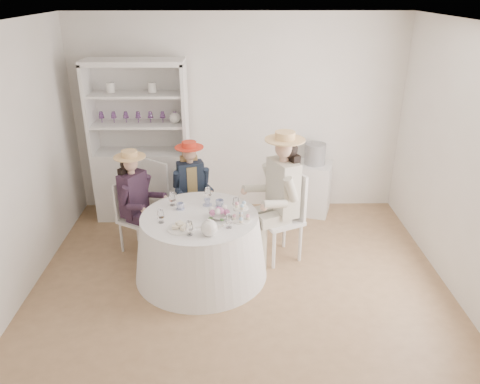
{
  "coord_description": "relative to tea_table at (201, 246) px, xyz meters",
  "views": [
    {
      "loc": [
        -0.07,
        -4.29,
        3.02
      ],
      "look_at": [
        0.0,
        0.1,
        1.05
      ],
      "focal_mm": 35.0,
      "sensor_mm": 36.0,
      "label": 1
    }
  ],
  "objects": [
    {
      "name": "ground",
      "position": [
        0.43,
        -0.19,
        -0.36
      ],
      "size": [
        4.5,
        4.5,
        0.0
      ],
      "primitive_type": "plane",
      "color": "olive",
      "rests_on": "ground"
    },
    {
      "name": "ceiling",
      "position": [
        0.43,
        -0.19,
        2.34
      ],
      "size": [
        4.5,
        4.5,
        0.0
      ],
      "primitive_type": "plane",
      "rotation": [
        3.14,
        0.0,
        0.0
      ],
      "color": "white",
      "rests_on": "wall_back"
    },
    {
      "name": "wall_back",
      "position": [
        0.43,
        1.81,
        0.99
      ],
      "size": [
        4.5,
        0.0,
        4.5
      ],
      "primitive_type": "plane",
      "rotation": [
        1.57,
        0.0,
        0.0
      ],
      "color": "silver",
      "rests_on": "ground"
    },
    {
      "name": "wall_front",
      "position": [
        0.43,
        -2.19,
        0.99
      ],
      "size": [
        4.5,
        0.0,
        4.5
      ],
      "primitive_type": "plane",
      "rotation": [
        -1.57,
        0.0,
        0.0
      ],
      "color": "silver",
      "rests_on": "ground"
    },
    {
      "name": "wall_left",
      "position": [
        -1.82,
        -0.19,
        0.99
      ],
      "size": [
        0.0,
        4.5,
        4.5
      ],
      "primitive_type": "plane",
      "rotation": [
        1.57,
        0.0,
        1.57
      ],
      "color": "silver",
      "rests_on": "ground"
    },
    {
      "name": "wall_right",
      "position": [
        2.68,
        -0.19,
        0.99
      ],
      "size": [
        0.0,
        4.5,
        4.5
      ],
      "primitive_type": "plane",
      "rotation": [
        1.57,
        0.0,
        -1.57
      ],
      "color": "silver",
      "rests_on": "ground"
    },
    {
      "name": "tea_table",
      "position": [
        0.0,
        0.0,
        0.0
      ],
      "size": [
        1.47,
        1.47,
        0.73
      ],
      "rotation": [
        0.0,
        0.0,
        0.36
      ],
      "color": "white",
      "rests_on": "ground"
    },
    {
      "name": "hutch",
      "position": [
        -0.87,
        1.51,
        0.4
      ],
      "size": [
        1.36,
        0.7,
        2.15
      ],
      "rotation": [
        0.0,
        0.0,
        0.18
      ],
      "color": "silver",
      "rests_on": "ground"
    },
    {
      "name": "side_table",
      "position": [
        1.49,
        1.56,
        0.0
      ],
      "size": [
        0.59,
        0.59,
        0.73
      ],
      "primitive_type": "cube",
      "rotation": [
        0.0,
        0.0,
        -0.31
      ],
      "color": "silver",
      "rests_on": "ground"
    },
    {
      "name": "hatbox",
      "position": [
        1.49,
        1.56,
        0.51
      ],
      "size": [
        0.3,
        0.3,
        0.29
      ],
      "primitive_type": "cylinder",
      "rotation": [
        0.0,
        0.0,
        0.05
      ],
      "color": "black",
      "rests_on": "side_table"
    },
    {
      "name": "guest_left",
      "position": [
        -0.8,
        0.54,
        0.36
      ],
      "size": [
        0.55,
        0.5,
        1.28
      ],
      "rotation": [
        0.0,
        0.0,
        1.04
      ],
      "color": "silver",
      "rests_on": "ground"
    },
    {
      "name": "guest_mid",
      "position": [
        -0.17,
        0.95,
        0.35
      ],
      "size": [
        0.47,
        0.51,
        1.25
      ],
      "rotation": [
        0.0,
        0.0,
        0.29
      ],
      "color": "silver",
      "rests_on": "ground"
    },
    {
      "name": "guest_right",
      "position": [
        0.9,
        0.33,
        0.52
      ],
      "size": [
        0.66,
        0.6,
        1.56
      ],
      "rotation": [
        0.0,
        0.0,
        -1.12
      ],
      "color": "silver",
      "rests_on": "ground"
    },
    {
      "name": "spare_chair",
      "position": [
        -0.55,
        1.1,
        0.17
      ],
      "size": [
        0.57,
        0.57,
        0.99
      ],
      "rotation": [
        0.0,
        0.0,
        2.53
      ],
      "color": "silver",
      "rests_on": "ground"
    },
    {
      "name": "teacup_a",
      "position": [
        -0.22,
        0.16,
        0.4
      ],
      "size": [
        0.1,
        0.1,
        0.07
      ],
      "primitive_type": "imported",
      "rotation": [
        0.0,
        0.0,
        -0.17
      ],
      "color": "white",
      "rests_on": "tea_table"
    },
    {
      "name": "teacup_b",
      "position": [
        0.07,
        0.26,
        0.4
      ],
      "size": [
        0.08,
        0.08,
        0.07
      ],
      "primitive_type": "imported",
      "rotation": [
        0.0,
        0.0,
        -0.1
      ],
      "color": "white",
      "rests_on": "tea_table"
    },
    {
      "name": "teacup_c",
      "position": [
        0.21,
        0.23,
        0.41
      ],
      "size": [
        0.12,
        0.12,
        0.07
      ],
      "primitive_type": "imported",
      "rotation": [
        0.0,
        0.0,
        0.37
      ],
      "color": "white",
      "rests_on": "tea_table"
    },
    {
      "name": "flower_bowl",
      "position": [
        0.21,
        -0.06,
        0.39
      ],
      "size": [
        0.25,
        0.25,
        0.05
      ],
      "primitive_type": "imported",
      "rotation": [
        0.0,
        0.0,
        -0.23
      ],
      "color": "white",
      "rests_on": "tea_table"
    },
    {
      "name": "flower_arrangement",
      "position": [
        0.21,
        -0.08,
        0.45
      ],
      "size": [
        0.17,
        0.18,
        0.07
      ],
      "rotation": [
        0.0,
        0.0,
        -0.12
      ],
      "color": "#D068A3",
      "rests_on": "tea_table"
    },
    {
      "name": "table_teapot",
      "position": [
        0.13,
        -0.41,
        0.44
      ],
      "size": [
        0.24,
        0.17,
        0.18
      ],
      "rotation": [
        0.0,
        0.0,
        0.2
      ],
      "color": "white",
      "rests_on": "tea_table"
    },
    {
      "name": "sandwich_plate",
      "position": [
        -0.17,
        -0.29,
        0.38
      ],
      "size": [
        0.28,
        0.28,
        0.06
      ],
      "rotation": [
        0.0,
        0.0,
        -0.39
      ],
      "color": "white",
      "rests_on": "tea_table"
    },
    {
      "name": "cupcake_stand",
      "position": [
        0.44,
        -0.1,
        0.44
      ],
      "size": [
        0.21,
        0.21,
        0.2
      ],
      "rotation": [
        0.0,
        0.0,
        -0.22
      ],
      "color": "white",
      "rests_on": "tea_table"
    },
    {
      "name": "stemware_set",
      "position": [
        -0.0,
        -0.0,
        0.44
      ],
      "size": [
        0.86,
        0.9,
        0.15
      ],
      "color": "white",
      "rests_on": "tea_table"
    }
  ]
}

